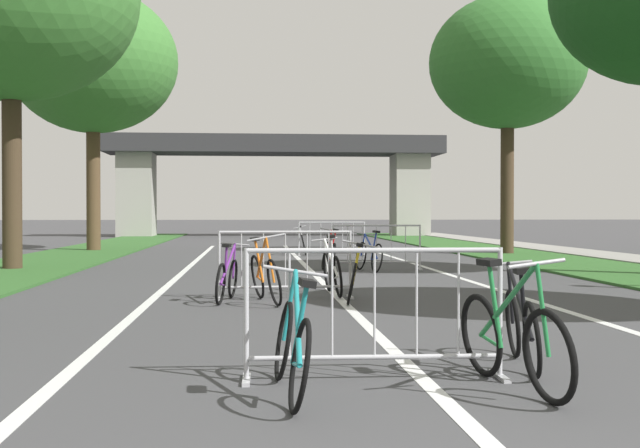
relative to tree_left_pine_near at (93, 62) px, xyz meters
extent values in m
cube|color=#2D5B26|center=(-0.02, -4.88, -6.47)|extent=(3.11, 53.19, 0.05)
cube|color=#2D5B26|center=(13.52, -4.88, -6.47)|extent=(3.11, 53.19, 0.05)
cube|color=gray|center=(16.00, -4.88, -6.46)|extent=(1.84, 53.19, 0.08)
cube|color=silver|center=(6.75, -11.25, -6.50)|extent=(0.14, 30.77, 0.01)
cube|color=silver|center=(9.62, -11.25, -6.50)|extent=(0.14, 30.77, 0.01)
cube|color=silver|center=(3.88, -11.25, -6.50)|extent=(0.14, 30.77, 0.01)
cube|color=#2D2D30|center=(6.75, 17.32, -1.39)|extent=(18.79, 3.55, 0.98)
cube|color=#9E9B93|center=(-0.93, 17.32, -4.19)|extent=(1.93, 2.40, 4.62)
cube|color=#9E9B93|center=(14.43, 17.32, -4.19)|extent=(1.93, 2.40, 4.62)
cylinder|color=#3D2D1E|center=(-0.08, -9.27, -4.40)|extent=(0.44, 0.44, 4.19)
cylinder|color=#4C3823|center=(0.00, 0.00, -4.32)|extent=(0.47, 0.47, 4.36)
ellipsoid|color=#38702D|center=(0.00, 0.00, 0.03)|extent=(5.78, 5.78, 4.91)
cylinder|color=#3D2D1E|center=(13.47, -3.38, -4.39)|extent=(0.42, 0.42, 4.23)
ellipsoid|color=#2D6628|center=(13.47, -3.38, -0.42)|extent=(4.93, 4.93, 4.19)
cylinder|color=#ADADB2|center=(5.35, -22.09, -5.97)|extent=(0.04, 0.04, 1.05)
cube|color=#ADADB2|center=(5.35, -22.09, -6.48)|extent=(0.07, 0.44, 0.03)
cylinder|color=#ADADB2|center=(7.38, -22.13, -5.97)|extent=(0.04, 0.04, 1.05)
cube|color=#ADADB2|center=(7.38, -22.13, -6.48)|extent=(0.07, 0.44, 0.03)
cylinder|color=#ADADB2|center=(6.37, -22.11, -5.47)|extent=(2.03, 0.08, 0.04)
cylinder|color=#ADADB2|center=(6.37, -22.11, -6.32)|extent=(2.03, 0.08, 0.04)
cylinder|color=#ADADB2|center=(5.69, -22.10, -5.88)|extent=(0.02, 0.02, 0.87)
cylinder|color=#ADADB2|center=(6.03, -22.11, -5.88)|extent=(0.02, 0.02, 0.87)
cylinder|color=#ADADB2|center=(6.37, -22.11, -5.88)|extent=(0.02, 0.02, 0.87)
cylinder|color=#ADADB2|center=(6.71, -22.12, -5.88)|extent=(0.02, 0.02, 0.87)
cylinder|color=#ADADB2|center=(7.04, -22.13, -5.88)|extent=(0.02, 0.02, 0.87)
cylinder|color=#ADADB2|center=(4.91, -15.96, -5.97)|extent=(0.04, 0.04, 1.05)
cube|color=#ADADB2|center=(4.91, -15.96, -6.48)|extent=(0.07, 0.44, 0.03)
cylinder|color=#ADADB2|center=(6.94, -15.91, -5.97)|extent=(0.04, 0.04, 1.05)
cube|color=#ADADB2|center=(6.94, -15.91, -6.48)|extent=(0.07, 0.44, 0.03)
cylinder|color=#ADADB2|center=(5.92, -15.93, -5.47)|extent=(2.03, 0.08, 0.04)
cylinder|color=#ADADB2|center=(5.92, -15.93, -6.32)|extent=(2.03, 0.08, 0.04)
cylinder|color=#ADADB2|center=(5.25, -15.95, -5.88)|extent=(0.02, 0.02, 0.87)
cylinder|color=#ADADB2|center=(5.58, -15.94, -5.88)|extent=(0.02, 0.02, 0.87)
cylinder|color=#ADADB2|center=(5.92, -15.93, -5.88)|extent=(0.02, 0.02, 0.87)
cylinder|color=#ADADB2|center=(6.26, -15.93, -5.88)|extent=(0.02, 0.02, 0.87)
cylinder|color=#ADADB2|center=(6.60, -15.92, -5.88)|extent=(0.02, 0.02, 0.87)
cylinder|color=#ADADB2|center=(7.30, -9.70, -5.97)|extent=(0.04, 0.04, 1.05)
cube|color=#ADADB2|center=(7.30, -9.70, -6.48)|extent=(0.08, 0.44, 0.03)
cylinder|color=#ADADB2|center=(9.32, -9.81, -5.97)|extent=(0.04, 0.04, 1.05)
cube|color=#ADADB2|center=(9.32, -9.81, -6.48)|extent=(0.08, 0.44, 0.03)
cylinder|color=#ADADB2|center=(8.31, -9.75, -5.47)|extent=(2.03, 0.14, 0.04)
cylinder|color=#ADADB2|center=(8.31, -9.75, -6.32)|extent=(2.03, 0.14, 0.04)
cylinder|color=#ADADB2|center=(7.64, -9.72, -5.88)|extent=(0.02, 0.02, 0.87)
cylinder|color=#ADADB2|center=(7.97, -9.74, -5.88)|extent=(0.02, 0.02, 0.87)
cylinder|color=#ADADB2|center=(8.31, -9.75, -5.88)|extent=(0.02, 0.02, 0.87)
cylinder|color=#ADADB2|center=(8.65, -9.77, -5.88)|extent=(0.02, 0.02, 0.87)
cylinder|color=#ADADB2|center=(8.99, -9.79, -5.88)|extent=(0.02, 0.02, 0.87)
cylinder|color=#ADADB2|center=(6.86, -3.59, -5.97)|extent=(0.04, 0.04, 1.05)
cube|color=#ADADB2|center=(6.86, -3.59, -6.48)|extent=(0.07, 0.44, 0.03)
cylinder|color=#ADADB2|center=(8.89, -3.56, -5.97)|extent=(0.04, 0.04, 1.05)
cube|color=#ADADB2|center=(8.89, -3.56, -6.48)|extent=(0.07, 0.44, 0.03)
cylinder|color=#ADADB2|center=(7.88, -3.57, -5.47)|extent=(2.03, 0.07, 0.04)
cylinder|color=#ADADB2|center=(7.88, -3.57, -6.32)|extent=(2.03, 0.07, 0.04)
cylinder|color=#ADADB2|center=(7.20, -3.58, -5.88)|extent=(0.02, 0.02, 0.87)
cylinder|color=#ADADB2|center=(7.54, -3.58, -5.88)|extent=(0.02, 0.02, 0.87)
cylinder|color=#ADADB2|center=(7.88, -3.57, -5.88)|extent=(0.02, 0.02, 0.87)
cylinder|color=#ADADB2|center=(8.21, -3.57, -5.88)|extent=(0.02, 0.02, 0.87)
cylinder|color=#ADADB2|center=(8.55, -3.57, -5.88)|extent=(0.02, 0.02, 0.87)
torus|color=black|center=(8.15, -10.87, -6.17)|extent=(0.26, 0.67, 0.65)
torus|color=black|center=(7.94, -9.82, -6.17)|extent=(0.26, 0.67, 0.65)
cylinder|color=#1E389E|center=(8.08, -10.36, -5.92)|extent=(0.17, 1.04, 0.54)
cylinder|color=#1E389E|center=(8.12, -10.56, -5.91)|extent=(0.15, 0.10, 0.63)
cylinder|color=#1E389E|center=(8.11, -10.70, -6.20)|extent=(0.10, 0.34, 0.08)
cylinder|color=#1E389E|center=(7.98, -9.84, -5.92)|extent=(0.12, 0.08, 0.51)
cube|color=black|center=(8.17, -10.59, -5.60)|extent=(0.15, 0.26, 0.06)
cylinder|color=#99999E|center=(8.02, -9.85, -5.66)|extent=(0.54, 0.13, 0.11)
torus|color=black|center=(7.25, -22.07, -6.16)|extent=(0.24, 0.68, 0.68)
torus|color=black|center=(7.43, -23.08, -6.16)|extent=(0.24, 0.68, 0.68)
cylinder|color=#1E7238|center=(7.30, -22.55, -5.84)|extent=(0.15, 1.00, 0.67)
cylinder|color=#1E7238|center=(7.27, -22.36, -5.88)|extent=(0.13, 0.11, 0.66)
cylinder|color=#1E7238|center=(7.28, -22.23, -6.19)|extent=(0.09, 0.33, 0.08)
cylinder|color=#1E7238|center=(7.39, -23.06, -5.84)|extent=(0.12, 0.08, 0.64)
cube|color=black|center=(7.23, -22.33, -5.55)|extent=(0.15, 0.25, 0.06)
cylinder|color=#99999E|center=(7.36, -23.04, -5.52)|extent=(0.43, 0.11, 0.07)
torus|color=black|center=(6.83, -16.98, -6.19)|extent=(0.25, 0.64, 0.61)
torus|color=black|center=(6.98, -15.99, -6.19)|extent=(0.25, 0.64, 0.61)
cylinder|color=gold|center=(6.95, -16.52, -5.92)|extent=(0.29, 0.95, 0.57)
cylinder|color=gold|center=(6.92, -16.70, -5.94)|extent=(0.16, 0.14, 0.60)
cylinder|color=gold|center=(6.85, -16.82, -6.21)|extent=(0.07, 0.32, 0.07)
cylinder|color=gold|center=(7.03, -16.03, -5.92)|extent=(0.14, 0.11, 0.54)
cube|color=black|center=(6.97, -16.75, -5.64)|extent=(0.14, 0.25, 0.07)
cylinder|color=#99999E|center=(7.07, -16.06, -5.66)|extent=(0.55, 0.11, 0.13)
torus|color=black|center=(5.49, -15.97, -6.16)|extent=(0.29, 0.70, 0.68)
torus|color=black|center=(5.72, -17.04, -6.16)|extent=(0.29, 0.70, 0.68)
cylinder|color=orange|center=(5.55, -16.49, -5.84)|extent=(0.15, 1.07, 0.67)
cylinder|color=orange|center=(5.51, -16.28, -5.89)|extent=(0.17, 0.10, 0.65)
cylinder|color=orange|center=(5.53, -16.14, -6.18)|extent=(0.11, 0.35, 0.08)
cylinder|color=orange|center=(5.66, -17.03, -5.84)|extent=(0.15, 0.06, 0.64)
cube|color=black|center=(5.45, -16.26, -5.57)|extent=(0.15, 0.26, 0.07)
cylinder|color=#99999E|center=(5.60, -17.02, -5.52)|extent=(0.54, 0.14, 0.12)
torus|color=black|center=(4.96, -16.78, -6.20)|extent=(0.18, 0.61, 0.61)
torus|color=black|center=(5.11, -15.80, -6.20)|extent=(0.18, 0.61, 0.61)
cylinder|color=#662884|center=(5.05, -16.32, -5.93)|extent=(0.23, 0.96, 0.57)
cylinder|color=#662884|center=(5.02, -16.50, -5.95)|extent=(0.08, 0.12, 0.60)
cylinder|color=#662884|center=(4.98, -16.62, -6.22)|extent=(0.07, 0.32, 0.07)
cylinder|color=#662884|center=(5.13, -15.82, -5.93)|extent=(0.08, 0.10, 0.54)
cube|color=black|center=(5.04, -16.54, -5.65)|extent=(0.14, 0.25, 0.06)
cylinder|color=#99999E|center=(5.15, -15.85, -5.66)|extent=(0.45, 0.10, 0.06)
torus|color=black|center=(7.63, -22.19, -6.19)|extent=(0.20, 0.63, 0.63)
torus|color=black|center=(7.78, -21.24, -6.19)|extent=(0.20, 0.63, 0.63)
cylinder|color=black|center=(7.68, -21.73, -5.91)|extent=(0.14, 0.94, 0.59)
cylinder|color=black|center=(7.65, -21.91, -5.94)|extent=(0.12, 0.11, 0.59)
cylinder|color=black|center=(7.65, -22.04, -6.21)|extent=(0.08, 0.31, 0.07)
cylinder|color=black|center=(7.75, -21.26, -5.91)|extent=(0.10, 0.09, 0.56)
cube|color=black|center=(7.62, -21.94, -5.65)|extent=(0.14, 0.25, 0.06)
cylinder|color=#99999E|center=(7.72, -21.28, -5.63)|extent=(0.43, 0.10, 0.07)
torus|color=black|center=(7.15, -10.84, -6.16)|extent=(0.21, 0.68, 0.67)
torus|color=black|center=(7.12, -9.78, -6.16)|extent=(0.21, 0.68, 0.67)
cylinder|color=red|center=(7.20, -10.33, -5.87)|extent=(0.14, 1.04, 0.61)
cylinder|color=red|center=(7.20, -10.53, -5.88)|extent=(0.19, 0.12, 0.66)
cylinder|color=red|center=(7.14, -10.67, -6.18)|extent=(0.05, 0.34, 0.08)
cylinder|color=red|center=(7.18, -9.80, -5.87)|extent=(0.17, 0.09, 0.59)
cube|color=black|center=(7.27, -10.57, -5.56)|extent=(0.12, 0.24, 0.07)
cylinder|color=#99999E|center=(7.25, -9.82, -5.58)|extent=(0.53, 0.04, 0.14)
torus|color=black|center=(5.71, -23.17, -6.18)|extent=(0.18, 0.65, 0.64)
torus|color=black|center=(5.65, -22.08, -6.18)|extent=(0.18, 0.65, 0.64)
cylinder|color=#197A7F|center=(5.72, -22.65, -5.90)|extent=(0.07, 1.06, 0.59)
cylinder|color=#197A7F|center=(5.73, -22.86, -5.94)|extent=(0.15, 0.12, 0.58)
cylinder|color=#197A7F|center=(5.70, -22.99, -6.20)|extent=(0.06, 0.35, 0.08)
cylinder|color=#197A7F|center=(5.69, -22.11, -5.90)|extent=(0.13, 0.09, 0.56)
cube|color=black|center=(5.78, -22.89, -5.66)|extent=(0.12, 0.25, 0.07)
cylinder|color=#99999E|center=(5.74, -22.13, -5.63)|extent=(0.51, 0.06, 0.11)
torus|color=black|center=(6.73, -15.95, -6.17)|extent=(0.15, 0.67, 0.66)
torus|color=black|center=(6.68, -14.87, -6.17)|extent=(0.15, 0.67, 0.66)
cylinder|color=silver|center=(6.68, -15.44, -5.89)|extent=(0.16, 1.06, 0.58)
cylinder|color=silver|center=(6.69, -15.65, -5.88)|extent=(0.12, 0.13, 0.67)
cylinder|color=silver|center=(6.73, -15.78, -6.19)|extent=(0.04, 0.35, 0.08)
cylinder|color=silver|center=(6.65, -14.89, -5.89)|extent=(0.10, 0.10, 0.55)
cube|color=black|center=(6.66, -15.69, -5.55)|extent=(0.12, 0.25, 0.06)
cylinder|color=#99999E|center=(6.62, -14.92, -5.62)|extent=(0.44, 0.05, 0.07)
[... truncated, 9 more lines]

